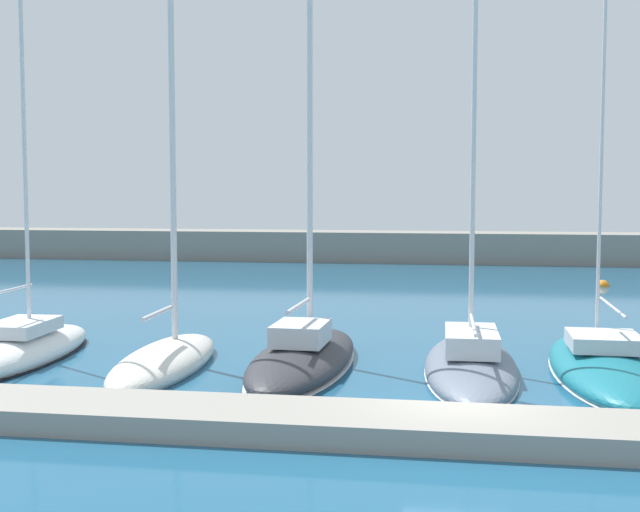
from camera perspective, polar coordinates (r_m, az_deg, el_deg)
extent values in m
plane|color=#1E567A|center=(18.59, 9.48, -11.27)|extent=(120.00, 120.00, 0.00)
cube|color=gray|center=(17.22, 9.51, -11.65)|extent=(31.27, 2.27, 0.52)
cube|color=gray|center=(58.80, 9.36, 0.60)|extent=(108.00, 3.74, 2.11)
ellipsoid|color=white|center=(26.30, -19.72, -6.23)|extent=(2.46, 7.64, 1.12)
ellipsoid|color=black|center=(26.34, -19.71, -6.72)|extent=(2.48, 7.71, 0.12)
cylinder|color=silver|center=(26.31, -19.71, 8.86)|extent=(0.12, 0.12, 12.67)
cylinder|color=silver|center=(25.09, -20.92, -2.29)|extent=(0.20, 3.31, 0.08)
cube|color=silver|center=(26.13, -19.81, -4.62)|extent=(1.58, 2.49, 0.38)
ellipsoid|color=silver|center=(23.93, -10.62, -7.20)|extent=(2.28, 7.29, 1.04)
cylinder|color=silver|center=(24.48, -10.16, 10.53)|extent=(0.18, 0.18, 13.80)
cylinder|color=silver|center=(23.12, -11.13, -3.89)|extent=(0.19, 2.35, 0.13)
ellipsoid|color=#2D2D33|center=(23.76, -1.15, -7.07)|extent=(2.81, 8.70, 0.99)
ellipsoid|color=silver|center=(23.81, -1.15, -7.64)|extent=(2.83, 8.79, 0.12)
cylinder|color=silver|center=(24.25, -0.72, 8.99)|extent=(0.18, 0.18, 12.33)
cylinder|color=silver|center=(22.85, -1.50, -3.45)|extent=(0.19, 2.70, 0.12)
cube|color=silver|center=(23.27, -1.33, -5.33)|extent=(1.48, 2.04, 0.59)
ellipsoid|color=slate|center=(23.60, 10.32, -7.53)|extent=(2.67, 8.76, 0.98)
ellipsoid|color=silver|center=(23.63, 10.32, -7.81)|extent=(2.70, 8.85, 0.12)
cylinder|color=silver|center=(23.53, 10.54, 9.81)|extent=(0.14, 0.14, 13.21)
cylinder|color=silver|center=(22.19, 10.48, -4.57)|extent=(0.16, 3.74, 0.10)
cube|color=silver|center=(23.24, 10.37, -5.75)|extent=(1.46, 2.80, 0.59)
ellipsoid|color=#19707F|center=(24.26, 18.90, -7.29)|extent=(2.85, 9.09, 1.06)
ellipsoid|color=silver|center=(24.30, 18.89, -7.64)|extent=(2.88, 9.18, 0.12)
cylinder|color=silver|center=(25.31, 18.95, 12.77)|extent=(0.10, 0.10, 16.14)
cylinder|color=silver|center=(22.85, 19.47, -3.33)|extent=(0.11, 3.73, 0.07)
cube|color=silver|center=(24.16, 18.94, -5.57)|extent=(1.89, 2.07, 0.41)
sphere|color=orange|center=(45.97, 18.87, -2.00)|extent=(0.69, 0.69, 0.69)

